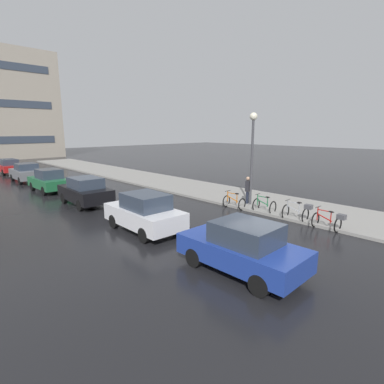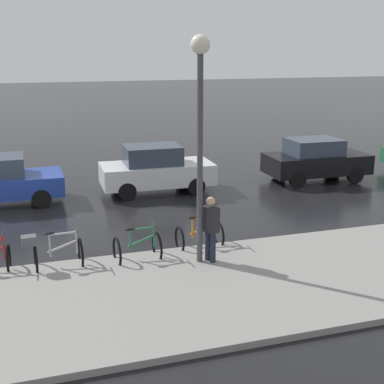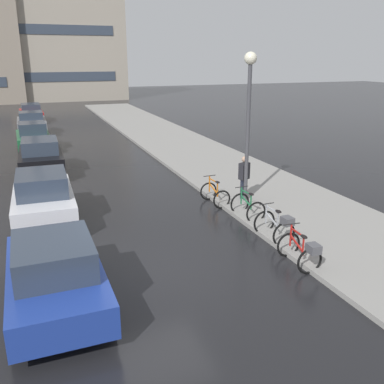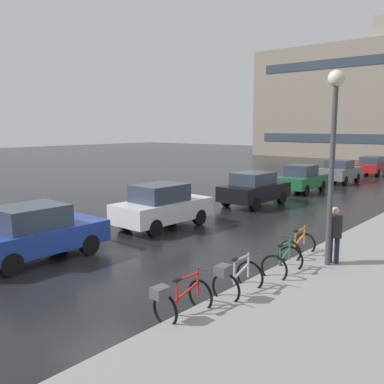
{
  "view_description": "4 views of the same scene",
  "coord_description": "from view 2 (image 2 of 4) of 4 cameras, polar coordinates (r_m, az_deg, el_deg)",
  "views": [
    {
      "loc": [
        -9.81,
        -5.95,
        4.48
      ],
      "look_at": [
        0.05,
        4.35,
        1.5
      ],
      "focal_mm": 28.0,
      "sensor_mm": 36.0,
      "label": 1
    },
    {
      "loc": [
        16.08,
        0.31,
        5.14
      ],
      "look_at": [
        0.86,
        5.15,
        0.82
      ],
      "focal_mm": 50.0,
      "sensor_mm": 36.0,
      "label": 2
    },
    {
      "loc": [
        -2.69,
        -9.27,
        5.26
      ],
      "look_at": [
        1.64,
        1.9,
        1.46
      ],
      "focal_mm": 40.0,
      "sensor_mm": 36.0,
      "label": 3
    },
    {
      "loc": [
        9.18,
        -7.08,
        3.96
      ],
      "look_at": [
        -0.41,
        4.26,
        1.68
      ],
      "focal_mm": 40.0,
      "sensor_mm": 36.0,
      "label": 4
    }
  ],
  "objects": [
    {
      "name": "bicycle_farthest",
      "position": [
        14.03,
        0.81,
        -4.66
      ],
      "size": [
        0.75,
        1.19,
        0.99
      ],
      "color": "black",
      "rests_on": "ground"
    },
    {
      "name": "car_black",
      "position": [
        21.77,
        13.07,
        3.37
      ],
      "size": [
        1.99,
        4.06,
        1.69
      ],
      "color": "black",
      "rests_on": "ground"
    },
    {
      "name": "car_white",
      "position": [
        19.53,
        -3.88,
        2.44
      ],
      "size": [
        1.97,
        4.08,
        1.74
      ],
      "color": "silver",
      "rests_on": "ground"
    },
    {
      "name": "pedestrian",
      "position": [
        12.78,
        1.99,
        -3.82
      ],
      "size": [
        0.46,
        0.38,
        1.75
      ],
      "color": "#1E2333",
      "rests_on": "ground"
    },
    {
      "name": "bicycle_third",
      "position": [
        13.2,
        -5.84,
        -5.94
      ],
      "size": [
        0.82,
        1.13,
        1.01
      ],
      "color": "black",
      "rests_on": "ground"
    },
    {
      "name": "streetlamp",
      "position": [
        12.14,
        0.87,
        8.53
      ],
      "size": [
        0.43,
        0.43,
        5.43
      ],
      "color": "#424247",
      "rests_on": "ground"
    },
    {
      "name": "bicycle_second",
      "position": [
        13.06,
        -14.7,
        -6.15
      ],
      "size": [
        0.8,
        1.38,
        1.02
      ],
      "color": "black",
      "rests_on": "ground"
    },
    {
      "name": "ground_plane",
      "position": [
        16.88,
        -17.87,
        -3.35
      ],
      "size": [
        140.0,
        140.0,
        0.0
      ],
      "primitive_type": "plane",
      "color": "black"
    }
  ]
}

